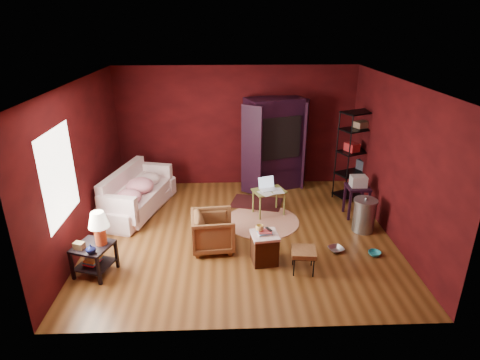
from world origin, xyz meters
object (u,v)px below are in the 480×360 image
object	(u,v)px
armchair	(213,230)
sofa	(137,193)
hamper	(264,247)
side_table	(96,237)
laptop_desk	(269,193)
tv_armoire	(274,142)
wire_shelving	(360,151)

from	to	relation	value
armchair	sofa	bearing A→B (deg)	41.78
sofa	hamper	bearing A→B (deg)	-111.13
side_table	laptop_desk	xyz separation A→B (m)	(2.88, 1.94, -0.16)
tv_armoire	wire_shelving	bearing A→B (deg)	-38.89
sofa	tv_armoire	xyz separation A→B (m)	(2.96, 1.18, 0.70)
side_table	laptop_desk	distance (m)	3.47
armchair	wire_shelving	distance (m)	3.83
tv_armoire	hamper	bearing A→B (deg)	-118.61
armchair	tv_armoire	bearing A→B (deg)	-31.44
hamper	wire_shelving	bearing A→B (deg)	47.76
side_table	wire_shelving	bearing A→B (deg)	28.91
wire_shelving	side_table	bearing A→B (deg)	-175.97
hamper	wire_shelving	xyz separation A→B (m)	(2.29, 2.53, 0.81)
sofa	wire_shelving	world-z (taller)	wire_shelving
armchair	laptop_desk	bearing A→B (deg)	-45.44
sofa	wire_shelving	distance (m)	4.84
sofa	wire_shelving	size ratio (longest dim) A/B	1.07
laptop_desk	side_table	bearing A→B (deg)	-165.15
sofa	wire_shelving	xyz separation A→B (m)	(4.76, 0.55, 0.67)
tv_armoire	side_table	bearing A→B (deg)	-152.76
hamper	laptop_desk	size ratio (longest dim) A/B	0.78
armchair	hamper	bearing A→B (deg)	-123.12
sofa	side_table	world-z (taller)	side_table
tv_armoire	wire_shelving	size ratio (longest dim) A/B	1.08
armchair	laptop_desk	xyz separation A→B (m)	(1.10, 1.29, 0.11)
wire_shelving	armchair	bearing A→B (deg)	-171.54
hamper	tv_armoire	world-z (taller)	tv_armoire
sofa	side_table	distance (m)	2.18
laptop_desk	wire_shelving	world-z (taller)	wire_shelving
hamper	wire_shelving	world-z (taller)	wire_shelving
tv_armoire	wire_shelving	xyz separation A→B (m)	(1.80, -0.63, -0.03)
armchair	hamper	xyz separation A→B (m)	(0.85, -0.46, -0.10)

